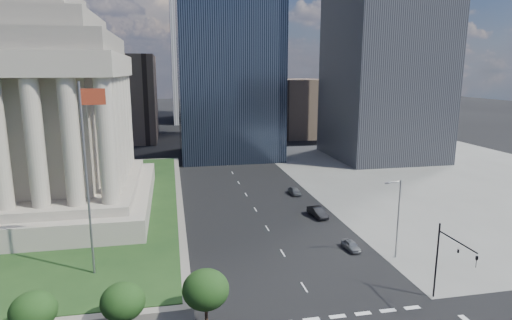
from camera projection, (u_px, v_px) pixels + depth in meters
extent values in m
plane|color=black|center=(220.00, 152.00, 122.87)|extent=(500.00, 500.00, 0.00)
cube|color=slate|center=(450.00, 178.00, 93.32)|extent=(68.00, 90.00, 0.03)
cylinder|color=slate|center=(87.00, 181.00, 43.26)|extent=(0.24, 0.24, 20.00)
cube|color=#99321B|center=(93.00, 97.00, 41.76)|extent=(2.40, 0.05, 1.60)
cube|color=black|center=(227.00, 43.00, 112.33)|extent=(26.00, 26.00, 60.00)
cube|color=brown|center=(297.00, 107.00, 155.78)|extent=(20.00, 30.00, 20.00)
cube|color=brown|center=(119.00, 98.00, 143.04)|extent=(24.00, 30.00, 28.00)
cylinder|color=black|center=(437.00, 261.00, 43.35)|extent=(0.18, 0.18, 8.00)
cylinder|color=black|center=(457.00, 241.00, 40.05)|extent=(0.14, 5.50, 0.14)
cube|color=black|center=(477.00, 262.00, 37.58)|extent=(0.30, 0.30, 1.10)
cylinder|color=slate|center=(398.00, 219.00, 52.45)|extent=(0.16, 0.16, 10.00)
cylinder|color=slate|center=(394.00, 182.00, 51.30)|extent=(1.80, 0.12, 0.12)
cube|color=slate|center=(387.00, 183.00, 51.15)|extent=(0.50, 0.22, 0.14)
imported|color=gray|center=(351.00, 245.00, 55.63)|extent=(3.70, 1.70, 1.23)
imported|color=black|center=(318.00, 212.00, 68.16)|extent=(4.94, 2.28, 1.57)
imported|color=#515458|center=(295.00, 191.00, 80.59)|extent=(4.14, 1.78, 1.39)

